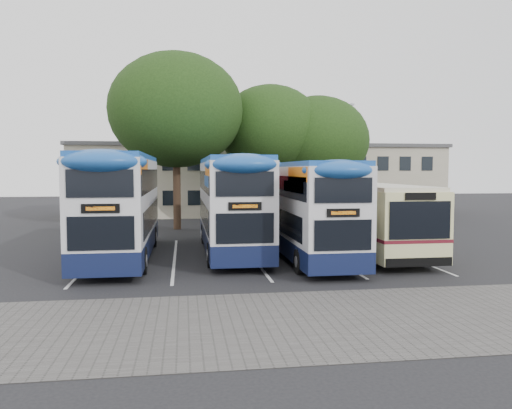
{
  "coord_description": "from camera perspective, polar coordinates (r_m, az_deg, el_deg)",
  "views": [
    {
      "loc": [
        -6.81,
        -17.54,
        3.97
      ],
      "look_at": [
        -3.54,
        5.0,
        2.38
      ],
      "focal_mm": 35.0,
      "sensor_mm": 36.0,
      "label": 1
    }
  ],
  "objects": [
    {
      "name": "ground",
      "position": [
        19.23,
        12.81,
        -8.02
      ],
      "size": [
        120.0,
        120.0,
        0.0
      ],
      "primitive_type": "plane",
      "color": "black",
      "rests_on": "ground"
    },
    {
      "name": "paving_strip",
      "position": [
        14.01,
        12.51,
        -12.55
      ],
      "size": [
        40.0,
        6.0,
        0.01
      ],
      "primitive_type": "cube",
      "color": "#595654",
      "rests_on": "ground"
    },
    {
      "name": "bay_lines",
      "position": [
        23.09,
        -0.52,
        -5.89
      ],
      "size": [
        14.12,
        11.0,
        0.01
      ],
      "color": "silver",
      "rests_on": "ground"
    },
    {
      "name": "depot_building",
      "position": [
        45.06,
        0.44,
        2.96
      ],
      "size": [
        32.4,
        8.4,
        6.2
      ],
      "color": "#A7A386",
      "rests_on": "ground"
    },
    {
      "name": "lamp_post",
      "position": [
        39.66,
        10.64,
        5.54
      ],
      "size": [
        0.25,
        1.05,
        9.06
      ],
      "color": "gray",
      "rests_on": "ground"
    },
    {
      "name": "tree_left",
      "position": [
        33.77,
        -9.12,
        10.57
      ],
      "size": [
        8.87,
        8.87,
        11.65
      ],
      "color": "black",
      "rests_on": "ground"
    },
    {
      "name": "tree_mid",
      "position": [
        36.41,
        1.63,
        8.56
      ],
      "size": [
        7.49,
        7.49,
        10.07
      ],
      "color": "black",
      "rests_on": "ground"
    },
    {
      "name": "tree_right",
      "position": [
        37.39,
        7.02,
        7.28
      ],
      "size": [
        7.64,
        7.64,
        9.39
      ],
      "color": "black",
      "rests_on": "ground"
    },
    {
      "name": "bus_dd_left",
      "position": [
        23.02,
        -15.15,
        0.3
      ],
      "size": [
        2.68,
        11.07,
        4.61
      ],
      "color": "#10183D",
      "rests_on": "ground"
    },
    {
      "name": "bus_dd_mid",
      "position": [
        23.85,
        -2.86,
        0.45
      ],
      "size": [
        2.64,
        10.87,
        4.53
      ],
      "color": "#10183D",
      "rests_on": "ground"
    },
    {
      "name": "bus_dd_right",
      "position": [
        22.43,
        5.8,
        -0.13
      ],
      "size": [
        2.5,
        10.3,
        4.29
      ],
      "color": "#10183D",
      "rests_on": "ground"
    },
    {
      "name": "bus_single",
      "position": [
        24.77,
        12.45,
        -0.98
      ],
      "size": [
        2.81,
        11.02,
        3.29
      ],
      "color": "beige",
      "rests_on": "ground"
    }
  ]
}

